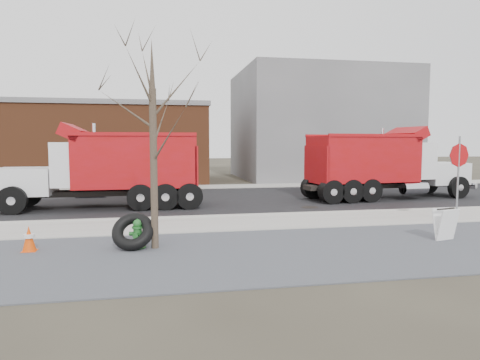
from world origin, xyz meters
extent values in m
plane|color=#383328|center=(0.00, 0.00, 0.00)|extent=(120.00, 120.00, 0.00)
cube|color=slate|center=(0.00, -3.50, 0.01)|extent=(60.00, 5.00, 0.03)
cube|color=#9E9B93|center=(0.00, 0.25, 0.03)|extent=(60.00, 2.50, 0.06)
cube|color=#9E9B93|center=(0.00, 1.55, 0.06)|extent=(60.00, 0.15, 0.11)
cube|color=black|center=(0.00, 6.30, 0.01)|extent=(60.00, 9.40, 0.02)
cube|color=#9E9B93|center=(0.00, 12.00, 0.03)|extent=(60.00, 2.00, 0.06)
cube|color=gray|center=(9.00, 18.00, 4.00)|extent=(12.00, 10.00, 8.00)
cube|color=brown|center=(-10.00, 17.00, 2.50)|extent=(20.00, 8.00, 5.00)
cube|color=gray|center=(-10.00, 17.00, 5.15)|extent=(20.20, 8.20, 0.30)
cylinder|color=#382D23|center=(-3.20, -2.60, 2.00)|extent=(0.18, 0.18, 4.00)
cone|color=#382D23|center=(-3.20, -2.60, 4.60)|extent=(0.14, 0.14, 1.20)
cylinder|color=#266429|center=(-3.63, -2.50, 0.03)|extent=(0.41, 0.41, 0.06)
cylinder|color=#266429|center=(-3.63, -2.50, 0.30)|extent=(0.21, 0.21, 0.55)
cylinder|color=#266429|center=(-3.63, -2.50, 0.55)|extent=(0.28, 0.28, 0.05)
sphere|color=#266429|center=(-3.63, -2.50, 0.65)|extent=(0.22, 0.22, 0.22)
cylinder|color=#266429|center=(-3.63, -2.50, 0.74)|extent=(0.05, 0.05, 0.06)
cylinder|color=#266429|center=(-3.78, -2.46, 0.39)|extent=(0.13, 0.12, 0.10)
cylinder|color=#266429|center=(-3.48, -2.54, 0.39)|extent=(0.13, 0.12, 0.10)
cylinder|color=#266429|center=(-3.67, -2.65, 0.37)|extent=(0.16, 0.14, 0.14)
torus|color=black|center=(-3.74, -2.55, 0.46)|extent=(1.21, 1.10, 0.99)
cylinder|color=gray|center=(6.50, -1.10, 1.44)|extent=(0.06, 0.06, 2.89)
cylinder|color=#AD0C0F|center=(6.50, -1.10, 2.27)|extent=(0.78, 0.14, 0.78)
cube|color=white|center=(4.58, -3.26, 0.46)|extent=(0.67, 0.36, 0.86)
cube|color=white|center=(4.54, -3.08, 0.46)|extent=(0.67, 0.36, 0.86)
cube|color=black|center=(4.56, -3.17, 0.89)|extent=(0.62, 0.18, 0.04)
cube|color=#E54407|center=(-6.23, -2.34, 0.02)|extent=(0.34, 0.34, 0.04)
cone|color=#E54407|center=(-6.23, -2.34, 0.34)|extent=(0.32, 0.32, 0.63)
cylinder|color=white|center=(-6.23, -2.34, 0.40)|extent=(0.26, 0.26, 0.09)
cube|color=black|center=(7.51, 5.28, 0.64)|extent=(8.18, 1.63, 0.21)
cube|color=silver|center=(10.68, 5.59, 1.16)|extent=(2.27, 2.05, 1.05)
cube|color=silver|center=(11.74, 5.70, 1.16)|extent=(0.22, 1.66, 0.95)
cube|color=silver|center=(8.79, 5.40, 1.83)|extent=(1.73, 2.33, 1.71)
cube|color=black|center=(9.53, 5.48, 2.30)|extent=(0.24, 1.90, 0.76)
cube|color=#9D0D15|center=(6.28, 5.15, 1.92)|extent=(4.96, 2.74, 2.09)
cylinder|color=silver|center=(7.85, 6.22, 2.26)|extent=(0.15, 0.15, 2.28)
cylinder|color=black|center=(10.77, 6.63, 0.54)|extent=(1.07, 0.39, 1.05)
cylinder|color=black|center=(10.98, 4.59, 0.54)|extent=(1.07, 0.39, 1.05)
cylinder|color=black|center=(5.05, 5.95, 0.54)|extent=(1.07, 0.39, 1.05)
cylinder|color=black|center=(5.23, 4.13, 0.54)|extent=(1.07, 0.39, 1.05)
cube|color=black|center=(-5.24, 4.60, 0.64)|extent=(7.80, 0.90, 0.21)
cube|color=silver|center=(-8.25, 4.58, 1.16)|extent=(2.11, 1.88, 1.05)
cube|color=silver|center=(-6.35, 4.59, 1.83)|extent=(1.54, 2.21, 1.72)
cube|color=black|center=(-7.10, 4.58, 2.31)|extent=(0.07, 1.91, 0.76)
cube|color=#9D0D15|center=(-4.00, 4.61, 1.93)|extent=(4.79, 2.33, 2.10)
cylinder|color=silver|center=(-5.49, 3.69, 2.26)|extent=(0.13, 0.13, 2.29)
cylinder|color=black|center=(-8.44, 3.54, 0.54)|extent=(1.05, 0.29, 1.05)
cylinder|color=black|center=(-8.45, 5.60, 0.54)|extent=(1.05, 0.29, 1.05)
cylinder|color=black|center=(-2.85, 3.70, 0.54)|extent=(1.05, 0.29, 1.05)
cylinder|color=black|center=(-2.87, 5.53, 0.54)|extent=(1.05, 0.29, 1.05)
camera|label=1|loc=(-3.06, -13.41, 2.68)|focal=32.00mm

